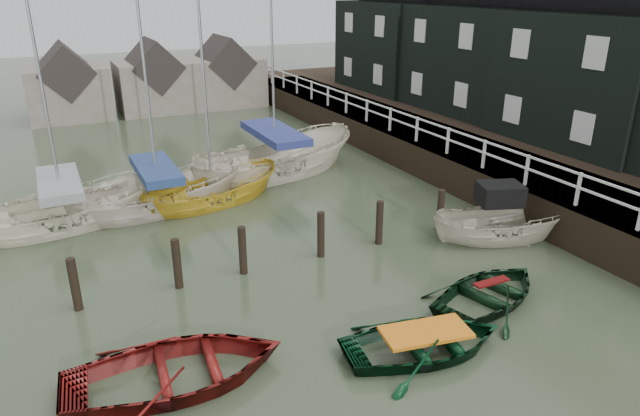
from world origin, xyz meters
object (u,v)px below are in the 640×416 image
rowboat_green (424,352)px  sailboat_d (276,172)px  rowboat_dkgreen (489,301)px  sailboat_a (66,223)px  motorboat (499,236)px  sailboat_b (160,207)px  sailboat_c (213,201)px  rowboat_red (179,383)px

rowboat_green → sailboat_d: sailboat_d is taller
rowboat_dkgreen → sailboat_a: 13.70m
sailboat_d → motorboat: bearing=-168.4°
rowboat_dkgreen → sailboat_d: bearing=-10.5°
motorboat → sailboat_b: size_ratio=0.38×
sailboat_b → sailboat_d: size_ratio=0.95×
rowboat_green → sailboat_c: sailboat_c is taller
rowboat_dkgreen → sailboat_c: 10.86m
rowboat_green → rowboat_red: bearing=85.2°
rowboat_green → sailboat_c: size_ratio=0.34×
sailboat_a → sailboat_c: 5.01m
motorboat → sailboat_b: sailboat_b is taller
rowboat_red → rowboat_green: (5.09, -1.33, 0.00)m
rowboat_green → sailboat_b: size_ratio=0.30×
rowboat_green → sailboat_d: (1.78, 13.09, 0.06)m
sailboat_c → sailboat_d: 3.95m
rowboat_green → motorboat: size_ratio=0.79×
rowboat_green → motorboat: bearing=-45.8°
sailboat_a → sailboat_c: sailboat_c is taller
motorboat → sailboat_a: size_ratio=0.44×
motorboat → rowboat_green: bearing=143.9°
sailboat_a → motorboat: bearing=-128.4°
rowboat_green → rowboat_dkgreen: (2.77, 1.04, 0.00)m
rowboat_red → sailboat_a: 9.83m
sailboat_b → sailboat_d: sailboat_d is taller
rowboat_green → sailboat_d: bearing=2.2°
rowboat_green → sailboat_b: sailboat_b is taller
motorboat → sailboat_c: 10.16m
rowboat_red → sailboat_d: size_ratio=0.34×
sailboat_b → sailboat_d: 5.57m
rowboat_dkgreen → motorboat: size_ratio=0.77×
rowboat_red → sailboat_b: sailboat_b is taller
motorboat → sailboat_d: bearing=42.3°
rowboat_green → sailboat_a: (-6.58, 11.05, 0.06)m
sailboat_c → sailboat_a: bearing=77.0°
rowboat_red → sailboat_c: sailboat_c is taller
sailboat_d → sailboat_b: bearing=98.8°
rowboat_dkgreen → sailboat_d: (-0.99, 12.04, 0.06)m
rowboat_red → rowboat_dkgreen: bearing=-87.5°
rowboat_dkgreen → sailboat_d: 12.08m
rowboat_red → sailboat_c: size_ratio=0.41×
sailboat_c → rowboat_dkgreen: bearing=-168.9°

